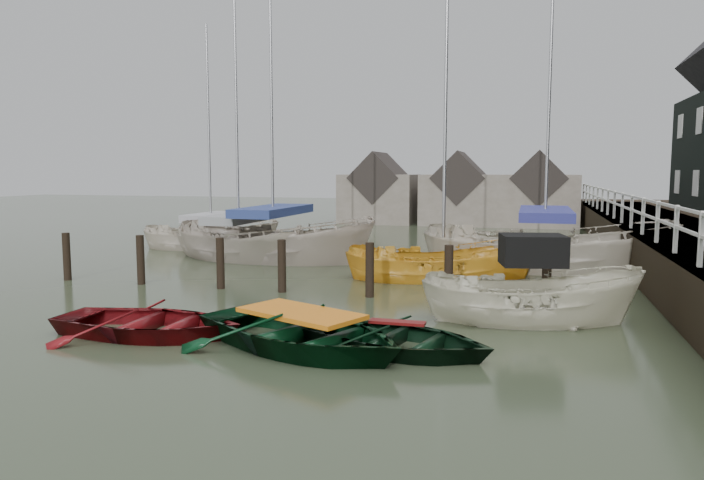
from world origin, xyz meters
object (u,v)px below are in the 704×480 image
(motorboat, at_px, (531,319))
(sailboat_d, at_px, (544,267))
(rowboat_red, at_px, (150,335))
(rowboat_dkgreen, at_px, (397,352))
(sailboat_c, at_px, (443,278))
(sailboat_e, at_px, (212,247))
(sailboat_b, at_px, (274,258))
(rowboat_green, at_px, (301,349))
(sailboat_a, at_px, (239,257))

(motorboat, distance_m, sailboat_d, 7.72)
(rowboat_red, distance_m, rowboat_dkgreen, 4.88)
(sailboat_c, bearing_deg, rowboat_red, 133.01)
(sailboat_e, bearing_deg, sailboat_c, -129.73)
(sailboat_e, bearing_deg, sailboat_b, -137.29)
(motorboat, distance_m, sailboat_b, 11.60)
(rowboat_green, distance_m, sailboat_d, 11.76)
(rowboat_dkgreen, distance_m, sailboat_a, 13.04)
(rowboat_dkgreen, xyz_separation_m, sailboat_e, (-10.51, 12.63, 0.07))
(rowboat_red, relative_size, sailboat_d, 0.28)
(sailboat_b, xyz_separation_m, sailboat_c, (6.45, -2.33, -0.04))
(motorboat, xyz_separation_m, sailboat_c, (-2.53, 5.01, -0.07))
(rowboat_dkgreen, xyz_separation_m, motorboat, (2.28, 2.88, 0.09))
(sailboat_a, relative_size, sailboat_d, 0.79)
(sailboat_e, bearing_deg, rowboat_red, -171.31)
(rowboat_green, distance_m, rowboat_dkgreen, 1.73)
(rowboat_green, distance_m, sailboat_e, 15.66)
(sailboat_b, relative_size, sailboat_e, 1.17)
(sailboat_e, bearing_deg, sailboat_d, -113.73)
(rowboat_dkgreen, height_order, sailboat_a, sailboat_a)
(rowboat_red, bearing_deg, sailboat_d, -36.25)
(rowboat_green, distance_m, sailboat_c, 8.34)
(motorboat, relative_size, sailboat_c, 0.46)
(rowboat_green, height_order, sailboat_c, sailboat_c)
(rowboat_green, relative_size, rowboat_dkgreen, 1.24)
(motorboat, xyz_separation_m, sailboat_d, (0.41, 7.71, -0.03))
(rowboat_red, height_order, rowboat_green, rowboat_green)
(sailboat_b, distance_m, sailboat_c, 6.86)
(sailboat_c, bearing_deg, sailboat_a, 55.96)
(motorboat, relative_size, sailboat_e, 0.48)
(sailboat_b, relative_size, sailboat_d, 0.88)
(rowboat_dkgreen, xyz_separation_m, sailboat_a, (-8.08, 10.24, 0.06))
(motorboat, bearing_deg, rowboat_dkgreen, 130.12)
(sailboat_c, xyz_separation_m, sailboat_d, (2.94, 2.70, 0.04))
(rowboat_dkgreen, bearing_deg, rowboat_red, 107.70)
(rowboat_green, xyz_separation_m, sailboat_e, (-8.81, 12.95, 0.07))
(rowboat_red, bearing_deg, sailboat_e, 22.32)
(sailboat_a, xyz_separation_m, sailboat_e, (-2.43, 2.39, 0.00))
(rowboat_red, xyz_separation_m, rowboat_dkgreen, (4.87, 0.24, 0.00))
(rowboat_green, bearing_deg, motorboat, -27.44)
(sailboat_d, bearing_deg, sailboat_a, 95.53)
(rowboat_dkgreen, height_order, sailboat_b, sailboat_b)
(sailboat_a, distance_m, sailboat_b, 1.38)
(rowboat_red, xyz_separation_m, sailboat_d, (7.56, 10.83, 0.06))
(rowboat_red, bearing_deg, motorboat, -67.76)
(rowboat_dkgreen, xyz_separation_m, sailboat_b, (-6.70, 10.22, 0.06))
(sailboat_c, xyz_separation_m, sailboat_e, (-10.26, 4.74, 0.05))
(motorboat, height_order, sailboat_c, sailboat_c)
(sailboat_a, bearing_deg, rowboat_dkgreen, -117.28)
(sailboat_d, bearing_deg, sailboat_c, 136.21)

